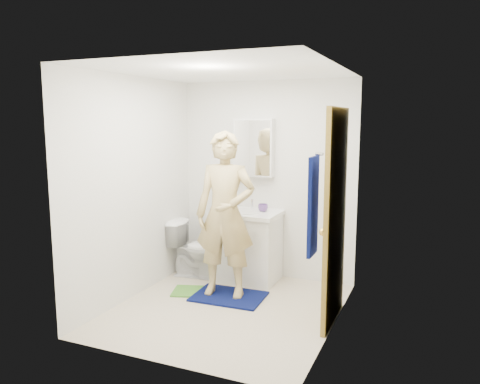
% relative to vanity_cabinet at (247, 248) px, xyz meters
% --- Properties ---
extents(floor, '(2.20, 2.40, 0.02)m').
position_rel_vanity_cabinet_xyz_m(floor, '(0.15, -0.91, -0.41)').
color(floor, beige).
rests_on(floor, ground).
extents(ceiling, '(2.20, 2.40, 0.02)m').
position_rel_vanity_cabinet_xyz_m(ceiling, '(0.15, -0.91, 2.01)').
color(ceiling, white).
rests_on(ceiling, ground).
extents(wall_back, '(2.20, 0.02, 2.40)m').
position_rel_vanity_cabinet_xyz_m(wall_back, '(0.15, 0.30, 0.80)').
color(wall_back, silver).
rests_on(wall_back, ground).
extents(wall_front, '(2.20, 0.02, 2.40)m').
position_rel_vanity_cabinet_xyz_m(wall_front, '(0.15, -2.12, 0.80)').
color(wall_front, silver).
rests_on(wall_front, ground).
extents(wall_left, '(0.02, 2.40, 2.40)m').
position_rel_vanity_cabinet_xyz_m(wall_left, '(-0.96, -0.91, 0.80)').
color(wall_left, silver).
rests_on(wall_left, ground).
extents(wall_right, '(0.02, 2.40, 2.40)m').
position_rel_vanity_cabinet_xyz_m(wall_right, '(1.26, -0.91, 0.80)').
color(wall_right, silver).
rests_on(wall_right, ground).
extents(vanity_cabinet, '(0.75, 0.55, 0.80)m').
position_rel_vanity_cabinet_xyz_m(vanity_cabinet, '(0.00, 0.00, 0.00)').
color(vanity_cabinet, white).
rests_on(vanity_cabinet, floor).
extents(countertop, '(0.79, 0.59, 0.05)m').
position_rel_vanity_cabinet_xyz_m(countertop, '(0.00, 0.00, 0.43)').
color(countertop, white).
rests_on(countertop, vanity_cabinet).
extents(sink_basin, '(0.40, 0.40, 0.03)m').
position_rel_vanity_cabinet_xyz_m(sink_basin, '(0.00, 0.00, 0.44)').
color(sink_basin, white).
rests_on(sink_basin, countertop).
extents(faucet, '(0.03, 0.03, 0.12)m').
position_rel_vanity_cabinet_xyz_m(faucet, '(0.00, 0.18, 0.51)').
color(faucet, silver).
rests_on(faucet, countertop).
extents(medicine_cabinet, '(0.50, 0.12, 0.70)m').
position_rel_vanity_cabinet_xyz_m(medicine_cabinet, '(0.00, 0.22, 1.20)').
color(medicine_cabinet, white).
rests_on(medicine_cabinet, wall_back).
extents(mirror_panel, '(0.46, 0.01, 0.66)m').
position_rel_vanity_cabinet_xyz_m(mirror_panel, '(0.00, 0.16, 1.20)').
color(mirror_panel, white).
rests_on(mirror_panel, wall_back).
extents(door, '(0.05, 0.80, 2.05)m').
position_rel_vanity_cabinet_xyz_m(door, '(1.22, -0.76, 0.62)').
color(door, olive).
rests_on(door, ground).
extents(door_knob, '(0.07, 0.07, 0.07)m').
position_rel_vanity_cabinet_xyz_m(door_knob, '(1.18, -1.08, 0.55)').
color(door_knob, gold).
rests_on(door_knob, door).
extents(towel, '(0.03, 0.24, 0.80)m').
position_rel_vanity_cabinet_xyz_m(towel, '(1.18, -1.48, 0.85)').
color(towel, '#071049').
rests_on(towel, wall_right).
extents(towel_hook, '(0.06, 0.02, 0.02)m').
position_rel_vanity_cabinet_xyz_m(towel_hook, '(1.22, -1.48, 1.27)').
color(towel_hook, silver).
rests_on(towel_hook, wall_right).
extents(toilet, '(0.72, 0.45, 0.70)m').
position_rel_vanity_cabinet_xyz_m(toilet, '(-0.61, -0.11, -0.05)').
color(toilet, white).
rests_on(toilet, floor).
extents(bath_mat, '(0.79, 0.58, 0.02)m').
position_rel_vanity_cabinet_xyz_m(bath_mat, '(0.04, -0.62, -0.39)').
color(bath_mat, '#071049').
rests_on(bath_mat, floor).
extents(green_rug, '(0.50, 0.45, 0.02)m').
position_rel_vanity_cabinet_xyz_m(green_rug, '(-0.41, -0.64, -0.39)').
color(green_rug, '#4D9030').
rests_on(green_rug, floor).
extents(soap_dispenser, '(0.11, 0.11, 0.21)m').
position_rel_vanity_cabinet_xyz_m(soap_dispenser, '(-0.28, -0.03, 0.55)').
color(soap_dispenser, '#BB7957').
rests_on(soap_dispenser, countertop).
extents(toothbrush_cup, '(0.12, 0.12, 0.09)m').
position_rel_vanity_cabinet_xyz_m(toothbrush_cup, '(0.18, 0.06, 0.50)').
color(toothbrush_cup, '#64408E').
rests_on(toothbrush_cup, countertop).
extents(man, '(0.71, 0.52, 1.80)m').
position_rel_vanity_cabinet_xyz_m(man, '(-0.01, -0.59, 0.52)').
color(man, tan).
rests_on(man, bath_mat).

